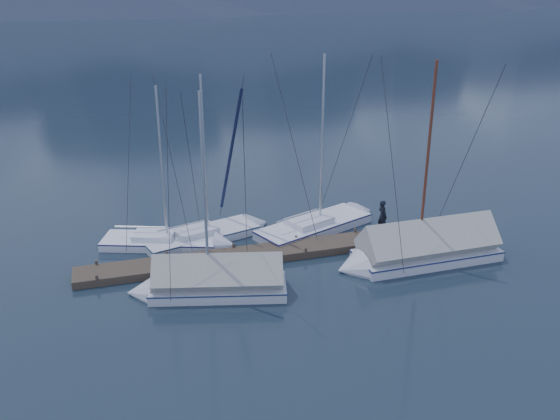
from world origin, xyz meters
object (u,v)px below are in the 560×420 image
object	(u,v)px
sailboat_open_right	(327,223)
sailboat_covered_far	(206,284)
sailboat_covered_near	(416,252)
sailboat_open_left	(177,243)
person	(382,216)
sailboat_open_mid	(217,233)

from	to	relation	value
sailboat_open_right	sailboat_covered_far	distance (m)	8.72
sailboat_covered_near	sailboat_open_right	bearing A→B (deg)	114.93
sailboat_open_left	person	distance (m)	9.87
sailboat_open_left	sailboat_covered_near	bearing A→B (deg)	-25.46
sailboat_open_mid	sailboat_open_right	size ratio (longest dim) A/B	0.92
sailboat_open_right	sailboat_covered_near	size ratio (longest dim) A/B	0.97
sailboat_open_left	person	bearing A→B (deg)	-11.03
sailboat_open_right	person	world-z (taller)	sailboat_open_right
sailboat_open_left	sailboat_open_right	bearing A→B (deg)	1.42
sailboat_open_left	person	world-z (taller)	sailboat_open_left
sailboat_covered_near	sailboat_open_mid	bearing A→B (deg)	146.28
sailboat_covered_near	person	world-z (taller)	sailboat_covered_near
sailboat_covered_near	sailboat_covered_far	xyz separation A→B (m)	(-9.40, -0.13, -0.05)
sailboat_open_left	sailboat_covered_far	xyz separation A→B (m)	(0.52, -4.85, 0.29)
sailboat_covered_near	sailboat_covered_far	bearing A→B (deg)	-179.19
sailboat_open_right	sailboat_covered_near	xyz separation A→B (m)	(2.28, -4.91, 0.32)
sailboat_open_mid	sailboat_covered_far	world-z (taller)	sailboat_covered_far
sailboat_covered_near	person	size ratio (longest dim) A/B	6.21
sailboat_open_mid	sailboat_covered_far	distance (m)	5.62
sailboat_open_mid	sailboat_covered_far	size ratio (longest dim) A/B	0.97
sailboat_open_left	sailboat_open_mid	world-z (taller)	sailboat_open_mid
sailboat_covered_far	person	size ratio (longest dim) A/B	5.66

